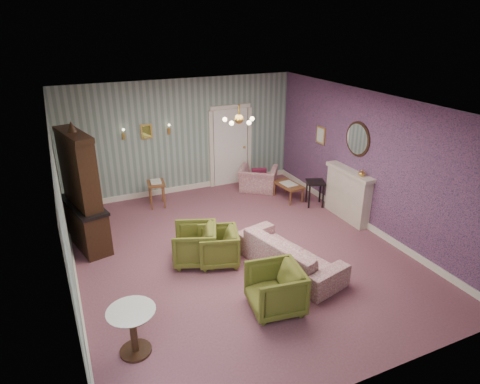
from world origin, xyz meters
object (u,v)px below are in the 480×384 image
olive_chair_b (218,245)px  pedestal_table (133,331)px  sofa_chintz (290,248)px  fireplace (348,194)px  olive_chair_c (195,243)px  coffee_table (288,191)px  olive_chair_a (275,287)px  side_table_black (315,193)px  wingback_chair (258,175)px  dresser (80,188)px

olive_chair_b → pedestal_table: bearing=-32.1°
sofa_chintz → fireplace: (2.25, 1.27, 0.16)m
olive_chair_c → coffee_table: olive_chair_c is taller
olive_chair_a → coffee_table: bearing=155.0°
olive_chair_b → olive_chair_c: 0.43m
coffee_table → side_table_black: bearing=-56.5°
sofa_chintz → side_table_black: sofa_chintz is taller
olive_chair_b → fireplace: fireplace is taller
olive_chair_a → olive_chair_c: (-0.69, 1.83, -0.01)m
wingback_chair → coffee_table: (0.43, -0.85, -0.21)m
fireplace → pedestal_table: 5.69m
olive_chair_a → sofa_chintz: size_ratio=0.38×
olive_chair_a → fireplace: (3.05, 2.19, 0.17)m
dresser → pedestal_table: dresser is taller
sofa_chintz → fireplace: size_ratio=1.52×
coffee_table → pedestal_table: (-4.57, -3.67, 0.15)m
olive_chair_c → side_table_black: olive_chair_c is taller
olive_chair_c → wingback_chair: bearing=156.2°
olive_chair_a → dresser: (-2.46, 3.34, 0.83)m
wingback_chair → side_table_black: 1.66m
sofa_chintz → fireplace: bearing=-75.0°
fireplace → side_table_black: size_ratio=2.23×
dresser → sofa_chintz: bearing=-50.3°
wingback_chair → pedestal_table: size_ratio=1.34×
olive_chair_c → side_table_black: 3.67m
pedestal_table → side_table_black: bearing=31.8°
olive_chair_c → pedestal_table: size_ratio=1.13×
olive_chair_b → olive_chair_c: olive_chair_c is taller
olive_chair_b → sofa_chintz: size_ratio=0.35×
olive_chair_a → pedestal_table: 2.19m
coffee_table → pedestal_table: size_ratio=1.14×
wingback_chair → coffee_table: wingback_chair is taller
dresser → pedestal_table: 3.49m
wingback_chair → dresser: size_ratio=0.39×
fireplace → pedestal_table: (-5.24, -2.21, -0.22)m
olive_chair_c → coffee_table: size_ratio=0.99×
olive_chair_c → fireplace: 3.76m
fireplace → coffee_table: fireplace is taller
fireplace → wingback_chair: bearing=115.4°
olive_chair_c → olive_chair_a: bearing=41.6°
olive_chair_b → coffee_table: bearing=143.5°
wingback_chair → coffee_table: 0.97m
olive_chair_a → fireplace: size_ratio=0.58×
dresser → coffee_table: dresser is taller
fireplace → side_table_black: bearing=107.7°
fireplace → coffee_table: size_ratio=1.72×
wingback_chair → dresser: (-4.41, -1.15, 0.82)m
side_table_black → fireplace: bearing=-72.3°
coffee_table → fireplace: bearing=-65.4°
side_table_black → wingback_chair: bearing=119.7°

